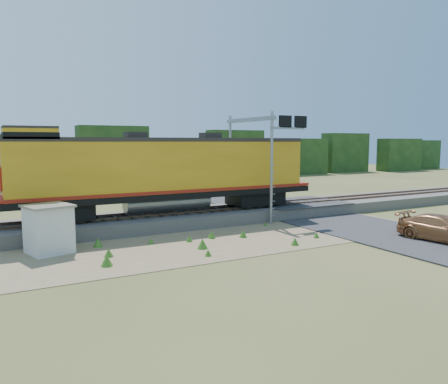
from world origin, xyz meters
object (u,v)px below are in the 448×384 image
car (444,229)px  locomotive (163,171)px  signal_gantry (259,141)px  shed (49,229)px

car → locomotive: bearing=127.6°
signal_gantry → car: size_ratio=1.50×
locomotive → car: 17.02m
shed → car: 20.99m
shed → signal_gantry: size_ratio=0.34×
signal_gantry → car: signal_gantry is taller
signal_gantry → car: 13.11m
signal_gantry → car: bearing=-66.0°
signal_gantry → locomotive: bearing=174.4°
shed → signal_gantry: (14.53, 3.30, 4.37)m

